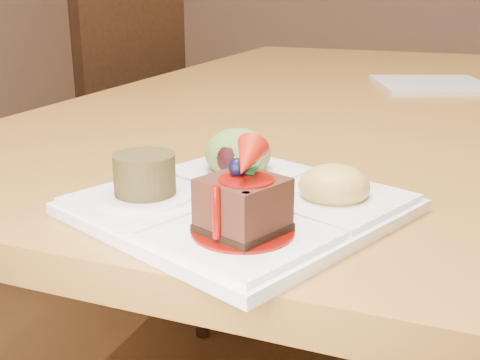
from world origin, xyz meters
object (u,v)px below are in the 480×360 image
at_px(dining_table, 344,123).
at_px(chair_left, 162,114).
at_px(sampler_plate, 242,191).
at_px(second_plate, 432,85).

height_order(dining_table, chair_left, chair_left).
distance_m(dining_table, sampler_plate, 0.75).
relative_size(chair_left, sampler_plate, 2.88).
distance_m(chair_left, second_plate, 0.86).
bearing_deg(chair_left, dining_table, 73.75).
bearing_deg(second_plate, chair_left, 165.12).
xyz_separation_m(chair_left, sampler_plate, (0.70, -1.10, 0.19)).
height_order(chair_left, second_plate, chair_left).
bearing_deg(sampler_plate, chair_left, 144.42).
xyz_separation_m(dining_table, chair_left, (-0.65, 0.35, -0.10)).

